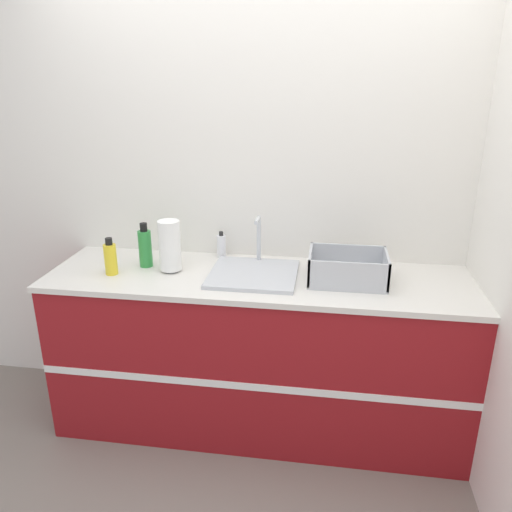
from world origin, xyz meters
The scene contains 10 objects.
ground_plane centered at (0.00, 0.00, 0.00)m, with size 12.00×12.00×0.00m, color slate.
wall_back centered at (0.00, 0.65, 1.30)m, with size 4.60×0.06×2.60m.
wall_right centered at (1.13, 0.31, 1.30)m, with size 0.06×2.62×2.60m.
counter_cabinet centered at (0.00, 0.31, 0.46)m, with size 2.22×0.64×0.91m.
sink centered at (-0.03, 0.31, 0.93)m, with size 0.45×0.43×0.27m.
paper_towel_roll centered at (-0.47, 0.31, 1.05)m, with size 0.11×0.11×0.28m.
dish_rack centered at (0.45, 0.30, 0.96)m, with size 0.39×0.28×0.15m.
bottle_green centered at (-0.63, 0.36, 1.02)m, with size 0.07×0.07×0.24m.
bottle_yellow centered at (-0.77, 0.22, 1.00)m, with size 0.07×0.07×0.20m.
soap_dispenser centered at (-0.25, 0.55, 0.98)m, with size 0.05×0.05×0.15m.
Camera 1 is at (0.34, -2.07, 1.90)m, focal length 35.00 mm.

